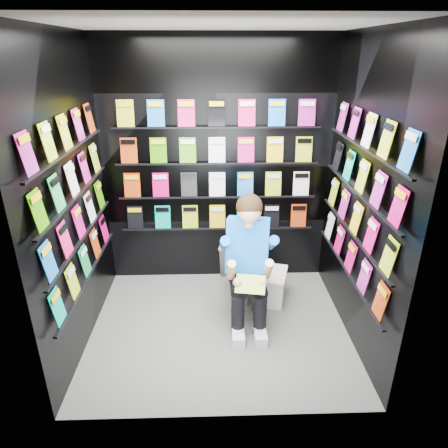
{
  "coord_description": "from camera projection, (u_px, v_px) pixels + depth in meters",
  "views": [
    {
      "loc": [
        -0.05,
        -3.09,
        2.43
      ],
      "look_at": [
        0.05,
        0.15,
        1.02
      ],
      "focal_mm": 32.0,
      "sensor_mm": 36.0,
      "label": 1
    }
  ],
  "objects": [
    {
      "name": "floor",
      "position": [
        219.0,
        328.0,
        3.8
      ],
      "size": [
        2.4,
        2.4,
        0.0
      ],
      "primitive_type": "plane",
      "color": "slate",
      "rests_on": "ground"
    },
    {
      "name": "ceiling",
      "position": [
        218.0,
        24.0,
        2.76
      ],
      "size": [
        2.4,
        2.4,
        0.0
      ],
      "primitive_type": "plane",
      "color": "white",
      "rests_on": "floor"
    },
    {
      "name": "wall_back",
      "position": [
        217.0,
        167.0,
        4.2
      ],
      "size": [
        2.4,
        0.04,
        2.6
      ],
      "primitive_type": "cube",
      "color": "black",
      "rests_on": "floor"
    },
    {
      "name": "wall_front",
      "position": [
        222.0,
        258.0,
        2.37
      ],
      "size": [
        2.4,
        0.04,
        2.6
      ],
      "primitive_type": "cube",
      "color": "black",
      "rests_on": "floor"
    },
    {
      "name": "wall_left",
      "position": [
        72.0,
        201.0,
        3.25
      ],
      "size": [
        0.04,
        2.0,
        2.6
      ],
      "primitive_type": "cube",
      "color": "black",
      "rests_on": "floor"
    },
    {
      "name": "wall_right",
      "position": [
        363.0,
        198.0,
        3.32
      ],
      "size": [
        0.04,
        2.0,
        2.6
      ],
      "primitive_type": "cube",
      "color": "black",
      "rests_on": "floor"
    },
    {
      "name": "comics_back",
      "position": [
        217.0,
        167.0,
        4.17
      ],
      "size": [
        2.1,
        0.06,
        1.37
      ],
      "primitive_type": null,
      "color": "#E01966",
      "rests_on": "wall_back"
    },
    {
      "name": "comics_left",
      "position": [
        75.0,
        201.0,
        3.25
      ],
      "size": [
        0.06,
        1.7,
        1.37
      ],
      "primitive_type": null,
      "color": "#E01966",
      "rests_on": "wall_left"
    },
    {
      "name": "comics_right",
      "position": [
        359.0,
        198.0,
        3.32
      ],
      "size": [
        0.06,
        1.7,
        1.37
      ],
      "primitive_type": null,
      "color": "#E01966",
      "rests_on": "wall_right"
    },
    {
      "name": "toilet",
      "position": [
        244.0,
        264.0,
        4.19
      ],
      "size": [
        0.54,
        0.81,
        0.73
      ],
      "primitive_type": "imported",
      "rotation": [
        0.0,
        0.0,
        2.97
      ],
      "color": "white",
      "rests_on": "floor"
    },
    {
      "name": "longbox",
      "position": [
        274.0,
        287.0,
        4.19
      ],
      "size": [
        0.31,
        0.43,
        0.29
      ],
      "primitive_type": "cube",
      "rotation": [
        0.0,
        0.0,
        -0.27
      ],
      "color": "white",
      "rests_on": "floor"
    },
    {
      "name": "longbox_lid",
      "position": [
        275.0,
        274.0,
        4.12
      ],
      "size": [
        0.33,
        0.45,
        0.03
      ],
      "primitive_type": "cube",
      "rotation": [
        0.0,
        0.0,
        -0.27
      ],
      "color": "white",
      "rests_on": "longbox"
    },
    {
      "name": "reader",
      "position": [
        247.0,
        246.0,
        3.68
      ],
      "size": [
        0.65,
        0.84,
        1.41
      ],
      "primitive_type": null,
      "rotation": [
        0.0,
        0.0,
        -0.17
      ],
      "color": "blue",
      "rests_on": "toilet"
    },
    {
      "name": "held_comic",
      "position": [
        250.0,
        284.0,
        3.44
      ],
      "size": [
        0.28,
        0.19,
        0.11
      ],
      "primitive_type": "cube",
      "rotation": [
        -0.96,
        0.0,
        -0.17
      ],
      "color": "green",
      "rests_on": "reader"
    }
  ]
}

